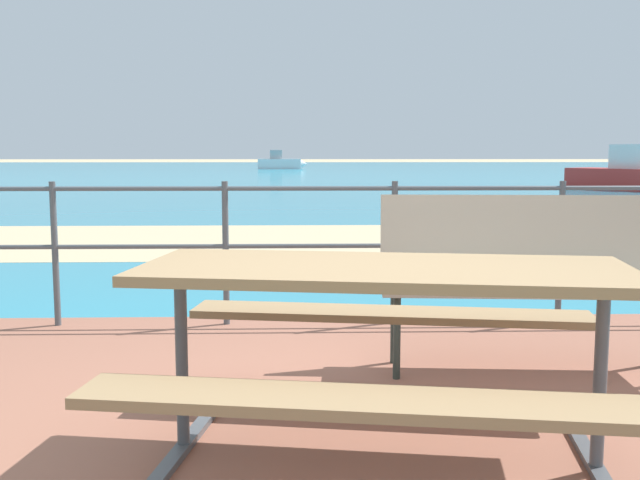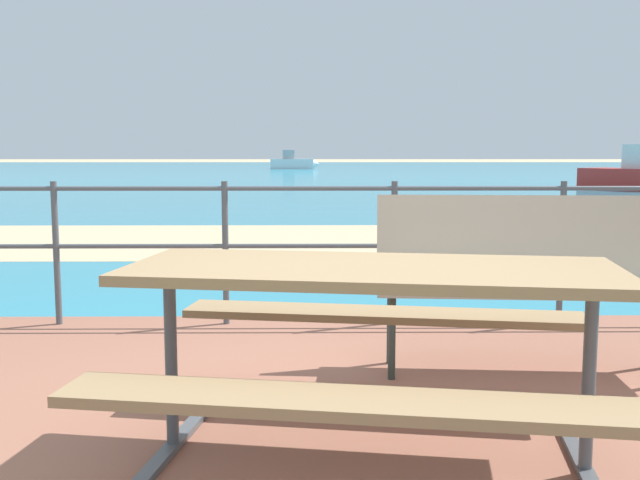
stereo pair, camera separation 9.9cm
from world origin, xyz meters
name	(u,v)px [view 1 (the left image)]	position (x,y,z in m)	size (l,w,h in m)	color
patio_paving	(320,473)	(0.00, 0.00, 0.03)	(6.40, 5.20, 0.06)	#935B47
sea_water	(300,173)	(0.00, 40.00, 0.01)	(90.00, 90.00, 0.01)	teal
beach_strip	(304,240)	(0.00, 7.73, 0.01)	(54.00, 4.16, 0.01)	tan
picnic_table	(384,313)	(0.25, 0.04, 0.66)	(2.07, 1.77, 0.78)	#8C704C
park_bench	(525,266)	(1.18, 1.27, 0.64)	(1.63, 0.54, 0.97)	tan
railing_fence	(310,235)	(0.00, 2.37, 0.69)	(5.94, 0.04, 1.01)	#4C5156
boat_near	(623,175)	(10.67, 21.32, 0.49)	(3.13, 4.07, 1.49)	red
boat_mid	(281,163)	(-1.35, 51.25, 0.45)	(3.66, 1.11, 1.37)	silver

